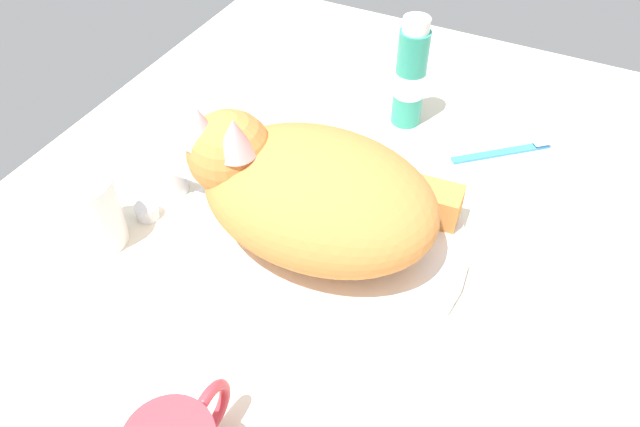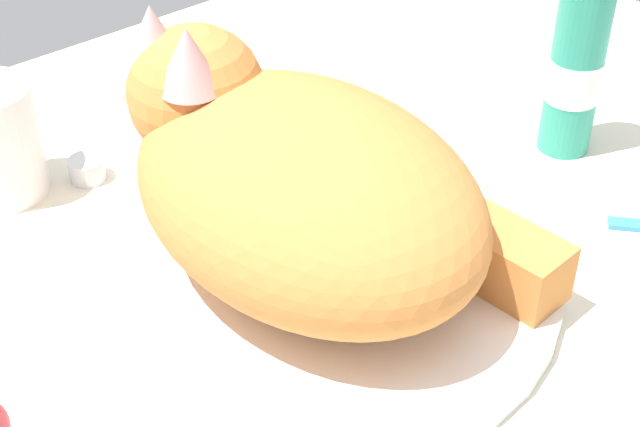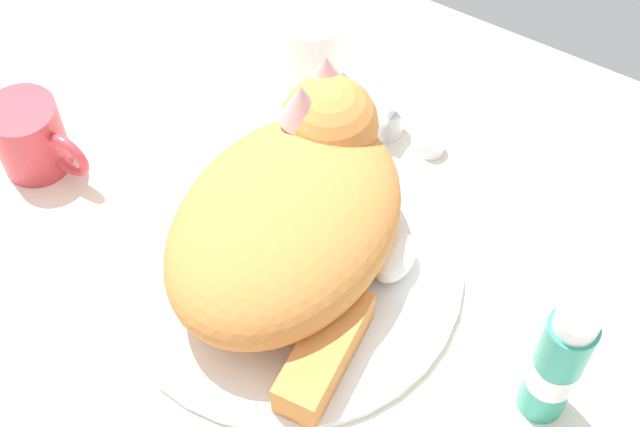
{
  "view_description": "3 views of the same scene",
  "coord_description": "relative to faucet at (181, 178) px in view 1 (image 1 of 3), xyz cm",
  "views": [
    {
      "loc": [
        -43.19,
        -21.58,
        52.5
      ],
      "look_at": [
        -2.09,
        -1.19,
        7.01
      ],
      "focal_mm": 34.57,
      "sensor_mm": 36.0,
      "label": 1
    },
    {
      "loc": [
        -31.57,
        -38.78,
        43.07
      ],
      "look_at": [
        1.29,
        0.2,
        4.89
      ],
      "focal_mm": 54.38,
      "sensor_mm": 36.0,
      "label": 2
    },
    {
      "loc": [
        27.05,
        -39.59,
        76.52
      ],
      "look_at": [
        2.07,
        2.68,
        7.4
      ],
      "focal_mm": 52.05,
      "sensor_mm": 36.0,
      "label": 3
    }
  ],
  "objects": [
    {
      "name": "toothpaste_bottle",
      "position": [
        26.56,
        -19.51,
        4.88
      ],
      "size": [
        4.25,
        4.25,
        15.74
      ],
      "color": "teal",
      "rests_on": "ground_plane"
    },
    {
      "name": "cat",
      "position": [
        0.1,
        -17.64,
        5.13
      ],
      "size": [
        20.82,
        28.59,
        15.58
      ],
      "color": "#D17F3D",
      "rests_on": "sink_basin"
    },
    {
      "name": "rinse_cup",
      "position": [
        -11.0,
        4.04,
        1.94
      ],
      "size": [
        6.8,
        6.8,
        8.88
      ],
      "color": "white",
      "rests_on": "ground_plane"
    },
    {
      "name": "sink_basin",
      "position": [
        0.0,
        -18.95,
        -1.93
      ],
      "size": [
        34.0,
        34.0,
        1.14
      ],
      "primitive_type": "cylinder",
      "color": "white",
      "rests_on": "ground_plane"
    },
    {
      "name": "toothbrush",
      "position": [
        25.84,
        -34.35,
        -1.97
      ],
      "size": [
        10.09,
        11.42,
        1.6
      ],
      "color": "#388CD8",
      "rests_on": "ground_plane"
    },
    {
      "name": "faucet",
      "position": [
        0.0,
        0.0,
        0.0
      ],
      "size": [
        13.58,
        10.38,
        5.71
      ],
      "color": "silver",
      "rests_on": "ground_plane"
    },
    {
      "name": "ground_plane",
      "position": [
        0.0,
        -18.95,
        -4.0
      ],
      "size": [
        110.0,
        82.5,
        3.0
      ],
      "primitive_type": "cube",
      "color": "silver"
    }
  ]
}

